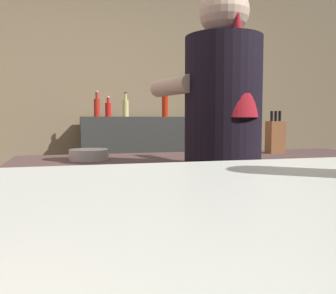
{
  "coord_description": "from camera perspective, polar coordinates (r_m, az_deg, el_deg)",
  "views": [
    {
      "loc": [
        -0.38,
        -1.28,
        1.15
      ],
      "look_at": [
        -0.24,
        -0.75,
        1.11
      ],
      "focal_mm": 38.87,
      "sensor_mm": 36.0,
      "label": 1
    }
  ],
  "objects": [
    {
      "name": "bottle_soy",
      "position": [
        3.21,
        -0.47,
        6.62
      ],
      "size": [
        0.06,
        0.06,
        0.27
      ],
      "color": "red",
      "rests_on": "back_shelf"
    },
    {
      "name": "mixing_bowl",
      "position": [
        1.94,
        -12.29,
        -1.17
      ],
      "size": [
        0.2,
        0.2,
        0.06
      ],
      "primitive_type": "cylinder",
      "color": "silver",
      "rests_on": "prep_counter"
    },
    {
      "name": "bottle_hot_sauce",
      "position": [
        3.3,
        -9.37,
        5.91
      ],
      "size": [
        0.05,
        0.05,
        0.18
      ],
      "color": "red",
      "rests_on": "back_shelf"
    },
    {
      "name": "back_shelf",
      "position": [
        3.3,
        -4.87,
        -5.47
      ],
      "size": [
        0.98,
        0.36,
        1.17
      ],
      "primitive_type": "cube",
      "color": "#373835",
      "rests_on": "ground"
    },
    {
      "name": "knife_block",
      "position": [
        2.37,
        16.48,
        1.6
      ],
      "size": [
        0.1,
        0.08,
        0.26
      ],
      "color": "brown",
      "rests_on": "prep_counter"
    },
    {
      "name": "prep_counter",
      "position": [
        2.19,
        5.53,
        -13.72
      ],
      "size": [
        2.1,
        0.6,
        0.94
      ],
      "primitive_type": "cube",
      "color": "#4F3737",
      "rests_on": "ground"
    },
    {
      "name": "bottle_vinegar",
      "position": [
        3.17,
        -11.08,
        6.21
      ],
      "size": [
        0.05,
        0.05,
        0.22
      ],
      "color": "#B5251A",
      "rests_on": "back_shelf"
    },
    {
      "name": "bartender",
      "position": [
        1.64,
        8.64,
        -0.84
      ],
      "size": [
        0.48,
        0.54,
        1.73
      ],
      "rotation": [
        0.0,
        0.0,
        1.77
      ],
      "color": "#352E32",
      "rests_on": "ground"
    },
    {
      "name": "chefs_knife",
      "position": [
        2.13,
        11.15,
        -1.32
      ],
      "size": [
        0.24,
        0.1,
        0.01
      ],
      "primitive_type": "cube",
      "rotation": [
        0.0,
        0.0,
        -0.27
      ],
      "color": "silver",
      "rests_on": "prep_counter"
    },
    {
      "name": "bottle_olive_oil",
      "position": [
        3.15,
        -6.66,
        6.2
      ],
      "size": [
        0.05,
        0.05,
        0.21
      ],
      "color": "#D4CD79",
      "rests_on": "back_shelf"
    },
    {
      "name": "wall_back",
      "position": [
        3.51,
        -8.7,
        7.61
      ],
      "size": [
        5.2,
        0.1,
        2.7
      ],
      "primitive_type": "cube",
      "color": "#8C7859",
      "rests_on": "ground"
    }
  ]
}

